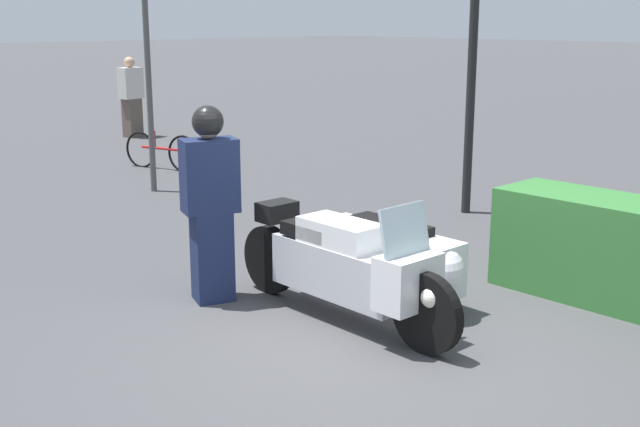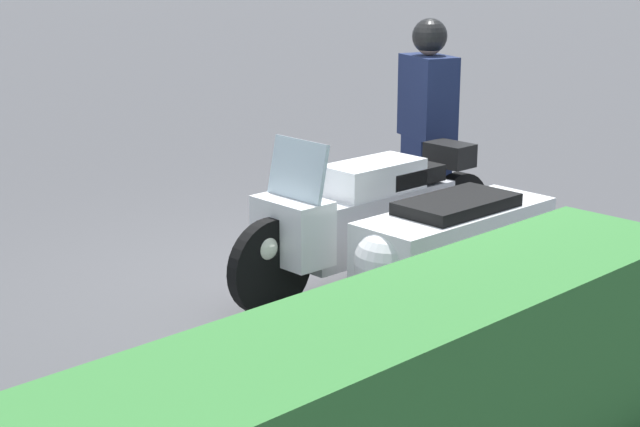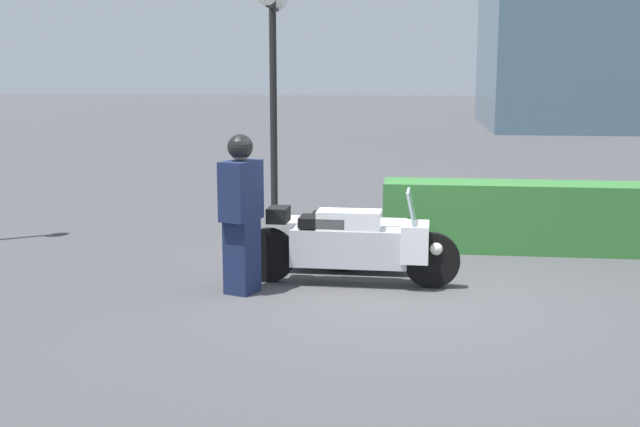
{
  "view_description": "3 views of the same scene",
  "coord_description": "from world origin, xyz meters",
  "views": [
    {
      "loc": [
        4.17,
        -4.35,
        2.6
      ],
      "look_at": [
        -0.4,
        -0.01,
        1.05
      ],
      "focal_mm": 45.0,
      "sensor_mm": 36.0,
      "label": 1
    },
    {
      "loc": [
        4.52,
        5.05,
        2.42
      ],
      "look_at": [
        -0.05,
        0.31,
        0.6
      ],
      "focal_mm": 55.0,
      "sensor_mm": 36.0,
      "label": 2
    },
    {
      "loc": [
        0.28,
        -8.95,
        2.52
      ],
      "look_at": [
        -0.86,
        0.18,
        0.89
      ],
      "focal_mm": 45.0,
      "sensor_mm": 36.0,
      "label": 3
    }
  ],
  "objects": [
    {
      "name": "ground_plane",
      "position": [
        0.0,
        0.0,
        0.0
      ],
      "size": [
        160.0,
        160.0,
        0.0
      ],
      "primitive_type": "plane",
      "color": "#424244"
    },
    {
      "name": "police_motorcycle",
      "position": [
        -0.49,
        0.72,
        0.47
      ],
      "size": [
        2.63,
        1.25,
        1.16
      ],
      "rotation": [
        0.0,
        0.0,
        -0.02
      ],
      "color": "black",
      "rests_on": "ground"
    },
    {
      "name": "officer_rider",
      "position": [
        -1.73,
        -0.14,
        0.97
      ],
      "size": [
        0.46,
        0.57,
        1.83
      ],
      "rotation": [
        0.0,
        0.0,
        -0.35
      ],
      "color": "#192347",
      "rests_on": "ground"
    }
  ]
}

